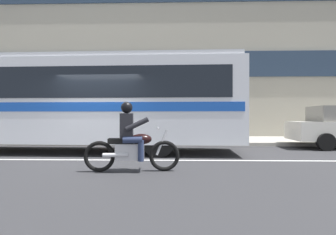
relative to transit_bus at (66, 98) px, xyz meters
The scene contains 7 objects.
ground_plane 2.66m from the transit_bus, 39.37° to the right, with size 60.00×60.00×0.00m, color #2B2B2D.
sidewalk_curb 4.54m from the transit_bus, 69.57° to the left, with size 28.00×3.80×0.15m, color #A39E93.
lane_center_stripe 2.98m from the transit_bus, 50.96° to the right, with size 26.60×0.14×0.01m, color silver.
office_building_facade 7.52m from the transit_bus, 76.78° to the left, with size 28.00×0.89×11.76m.
transit_bus is the anchor object (origin of this frame).
motorcycle_with_rider 4.61m from the transit_bus, 50.45° to the right, with size 2.14×0.65×1.56m.
fire_hydrant 2.91m from the transit_bus, 89.46° to the left, with size 0.22×0.30×0.75m.
Camera 1 is at (2.38, -8.49, 1.23)m, focal length 30.03 mm.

